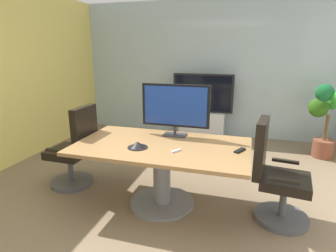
{
  "coord_description": "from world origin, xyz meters",
  "views": [
    {
      "loc": [
        0.86,
        -2.65,
        1.78
      ],
      "look_at": [
        -0.05,
        0.42,
        0.89
      ],
      "focal_mm": 29.82,
      "sensor_mm": 36.0,
      "label": 1
    }
  ],
  "objects_px": {
    "tv_monitor": "(175,107)",
    "office_chair_left": "(75,153)",
    "wall_display_unit": "(202,117)",
    "potted_plant": "(325,115)",
    "conference_table": "(162,160)",
    "conference_phone": "(137,145)",
    "office_chair_right": "(275,180)",
    "remote_control": "(240,150)"
  },
  "relations": [
    {
      "from": "tv_monitor",
      "to": "remote_control",
      "type": "distance_m",
      "value": 0.94
    },
    {
      "from": "office_chair_left",
      "to": "remote_control",
      "type": "distance_m",
      "value": 2.11
    },
    {
      "from": "conference_table",
      "to": "tv_monitor",
      "type": "bearing_deg",
      "value": 81.68
    },
    {
      "from": "potted_plant",
      "to": "conference_phone",
      "type": "distance_m",
      "value": 3.34
    },
    {
      "from": "potted_plant",
      "to": "conference_phone",
      "type": "height_order",
      "value": "potted_plant"
    },
    {
      "from": "conference_table",
      "to": "office_chair_right",
      "type": "distance_m",
      "value": 1.24
    },
    {
      "from": "office_chair_right",
      "to": "potted_plant",
      "type": "bearing_deg",
      "value": -15.37
    },
    {
      "from": "office_chair_right",
      "to": "conference_phone",
      "type": "height_order",
      "value": "office_chair_right"
    },
    {
      "from": "office_chair_right",
      "to": "conference_phone",
      "type": "relative_size",
      "value": 4.95
    },
    {
      "from": "conference_table",
      "to": "wall_display_unit",
      "type": "bearing_deg",
      "value": 89.75
    },
    {
      "from": "tv_monitor",
      "to": "conference_phone",
      "type": "bearing_deg",
      "value": -116.41
    },
    {
      "from": "office_chair_left",
      "to": "office_chair_right",
      "type": "relative_size",
      "value": 1.0
    },
    {
      "from": "wall_display_unit",
      "to": "potted_plant",
      "type": "bearing_deg",
      "value": -12.7
    },
    {
      "from": "wall_display_unit",
      "to": "potted_plant",
      "type": "relative_size",
      "value": 1.04
    },
    {
      "from": "conference_table",
      "to": "conference_phone",
      "type": "distance_m",
      "value": 0.36
    },
    {
      "from": "office_chair_right",
      "to": "wall_display_unit",
      "type": "relative_size",
      "value": 0.83
    },
    {
      "from": "office_chair_left",
      "to": "office_chair_right",
      "type": "distance_m",
      "value": 2.47
    },
    {
      "from": "tv_monitor",
      "to": "wall_display_unit",
      "type": "xyz_separation_m",
      "value": [
        -0.04,
        2.29,
        -0.66
      ]
    },
    {
      "from": "conference_table",
      "to": "office_chair_right",
      "type": "bearing_deg",
      "value": 2.38
    },
    {
      "from": "office_chair_left",
      "to": "potted_plant",
      "type": "height_order",
      "value": "potted_plant"
    },
    {
      "from": "office_chair_left",
      "to": "office_chair_right",
      "type": "height_order",
      "value": "same"
    },
    {
      "from": "conference_table",
      "to": "office_chair_right",
      "type": "height_order",
      "value": "office_chair_right"
    },
    {
      "from": "office_chair_right",
      "to": "potted_plant",
      "type": "xyz_separation_m",
      "value": [
        0.89,
        2.14,
        0.27
      ]
    },
    {
      "from": "potted_plant",
      "to": "remote_control",
      "type": "relative_size",
      "value": 7.4
    },
    {
      "from": "office_chair_left",
      "to": "remote_control",
      "type": "height_order",
      "value": "office_chair_left"
    },
    {
      "from": "office_chair_right",
      "to": "tv_monitor",
      "type": "xyz_separation_m",
      "value": [
        -1.18,
        0.33,
        0.64
      ]
    },
    {
      "from": "tv_monitor",
      "to": "office_chair_left",
      "type": "bearing_deg",
      "value": -168.74
    },
    {
      "from": "conference_table",
      "to": "office_chair_left",
      "type": "relative_size",
      "value": 1.78
    },
    {
      "from": "remote_control",
      "to": "conference_phone",
      "type": "bearing_deg",
      "value": -143.42
    },
    {
      "from": "conference_phone",
      "to": "remote_control",
      "type": "height_order",
      "value": "conference_phone"
    },
    {
      "from": "conference_table",
      "to": "remote_control",
      "type": "distance_m",
      "value": 0.88
    },
    {
      "from": "remote_control",
      "to": "office_chair_left",
      "type": "bearing_deg",
      "value": -156.87
    },
    {
      "from": "potted_plant",
      "to": "office_chair_right",
      "type": "bearing_deg",
      "value": -112.66
    },
    {
      "from": "wall_display_unit",
      "to": "conference_phone",
      "type": "xyz_separation_m",
      "value": [
        -0.23,
        -2.85,
        0.33
      ]
    },
    {
      "from": "tv_monitor",
      "to": "remote_control",
      "type": "bearing_deg",
      "value": -23.56
    },
    {
      "from": "tv_monitor",
      "to": "conference_phone",
      "type": "height_order",
      "value": "tv_monitor"
    },
    {
      "from": "tv_monitor",
      "to": "potted_plant",
      "type": "distance_m",
      "value": 2.78
    },
    {
      "from": "office_chair_left",
      "to": "tv_monitor",
      "type": "distance_m",
      "value": 1.46
    },
    {
      "from": "tv_monitor",
      "to": "remote_control",
      "type": "xyz_separation_m",
      "value": [
        0.8,
        -0.35,
        -0.35
      ]
    },
    {
      "from": "office_chair_left",
      "to": "conference_phone",
      "type": "distance_m",
      "value": 1.1
    },
    {
      "from": "tv_monitor",
      "to": "wall_display_unit",
      "type": "relative_size",
      "value": 0.64
    },
    {
      "from": "conference_table",
      "to": "wall_display_unit",
      "type": "relative_size",
      "value": 1.48
    }
  ]
}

